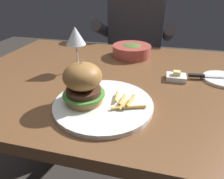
{
  "coord_description": "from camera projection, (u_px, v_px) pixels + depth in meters",
  "views": [
    {
      "loc": [
        0.11,
        -0.71,
        1.08
      ],
      "look_at": [
        -0.02,
        -0.19,
        0.78
      ],
      "focal_mm": 32.0,
      "sensor_mm": 36.0,
      "label": 1
    }
  ],
  "objects": [
    {
      "name": "dining_table",
      "position": [
        126.0,
        96.0,
        0.84
      ],
      "size": [
        1.31,
        0.86,
        0.74
      ],
      "color": "brown",
      "rests_on": "ground"
    },
    {
      "name": "main_plate",
      "position": [
        103.0,
        104.0,
        0.61
      ],
      "size": [
        0.3,
        0.3,
        0.01
      ],
      "primitive_type": "cylinder",
      "color": "white",
      "rests_on": "dining_table"
    },
    {
      "name": "burger_sandwich",
      "position": [
        83.0,
        83.0,
        0.58
      ],
      "size": [
        0.13,
        0.13,
        0.13
      ],
      "color": "#B78447",
      "rests_on": "main_plate"
    },
    {
      "name": "fries_pile",
      "position": [
        125.0,
        103.0,
        0.59
      ],
      "size": [
        0.1,
        0.09,
        0.02
      ],
      "color": "#E0B251",
      "rests_on": "main_plate"
    },
    {
      "name": "wine_glass",
      "position": [
        76.0,
        38.0,
        0.78
      ],
      "size": [
        0.08,
        0.08,
        0.18
      ],
      "color": "silver",
      "rests_on": "dining_table"
    },
    {
      "name": "bread_plate",
      "position": [
        223.0,
        79.0,
        0.77
      ],
      "size": [
        0.15,
        0.15,
        0.01
      ],
      "primitive_type": "cylinder",
      "color": "white",
      "rests_on": "dining_table"
    },
    {
      "name": "table_knife",
      "position": [
        210.0,
        76.0,
        0.77
      ],
      "size": [
        0.2,
        0.04,
        0.01
      ],
      "color": "silver",
      "rests_on": "bread_plate"
    },
    {
      "name": "butter_dish",
      "position": [
        176.0,
        77.0,
        0.77
      ],
      "size": [
        0.07,
        0.06,
        0.04
      ],
      "color": "white",
      "rests_on": "dining_table"
    },
    {
      "name": "soup_bowl",
      "position": [
        132.0,
        50.0,
        1.0
      ],
      "size": [
        0.19,
        0.19,
        0.06
      ],
      "color": "#B24C42",
      "rests_on": "dining_table"
    },
    {
      "name": "diner_person",
      "position": [
        134.0,
        58.0,
        1.49
      ],
      "size": [
        0.51,
        0.36,
        1.18
      ],
      "color": "#282833",
      "rests_on": "ground"
    }
  ]
}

